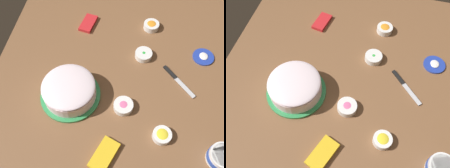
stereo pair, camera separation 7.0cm
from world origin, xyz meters
TOP-DOWN VIEW (x-y plane):
  - ground_plane at (0.00, 0.00)m, footprint 1.54×1.54m
  - frosted_cake at (0.13, -0.31)m, footprint 0.31×0.31m
  - frosting_tub at (0.34, 0.43)m, footprint 0.12×0.12m
  - frosting_tub_lid at (-0.23, 0.37)m, footprint 0.12×0.12m
  - spreading_knife at (-0.06, 0.22)m, footprint 0.18×0.18m
  - sprinkle_bowl_orange at (-0.41, 0.06)m, footprint 0.09×0.09m
  - sprinkle_bowl_green at (-0.19, 0.04)m, footprint 0.10×0.10m
  - sprinkle_bowl_pink at (0.15, -0.03)m, footprint 0.10×0.10m
  - sprinkle_bowl_yellow at (0.28, 0.17)m, footprint 0.09×0.09m
  - candy_box_lower at (0.41, -0.09)m, footprint 0.18×0.14m
  - candy_box_upper at (-0.38, -0.32)m, footprint 0.15×0.10m

SIDE VIEW (x-z plane):
  - ground_plane at x=0.00m, z-range 0.00..0.00m
  - spreading_knife at x=-0.06m, z-range 0.00..0.01m
  - frosting_tub_lid at x=-0.23m, z-range 0.00..0.01m
  - candy_box_upper at x=-0.38m, z-range 0.00..0.02m
  - candy_box_lower at x=0.41m, z-range 0.00..0.02m
  - sprinkle_bowl_green at x=-0.19m, z-range 0.00..0.04m
  - sprinkle_bowl_pink at x=0.15m, z-range 0.00..0.04m
  - sprinkle_bowl_yellow at x=0.28m, z-range 0.00..0.04m
  - sprinkle_bowl_orange at x=-0.41m, z-range 0.00..0.04m
  - frosting_tub at x=0.34m, z-range 0.00..0.07m
  - frosted_cake at x=0.13m, z-range 0.00..0.11m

